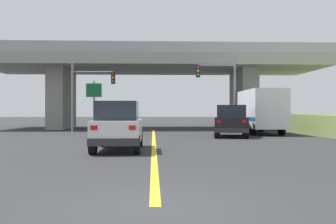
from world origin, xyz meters
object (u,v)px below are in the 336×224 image
Objects in this scene: traffic_signal_nearside at (222,84)px; traffic_signal_farside at (87,88)px; suv_crossing at (231,121)px; highway_sign at (94,95)px; suv_lead at (118,126)px; box_truck at (259,111)px.

traffic_signal_farside is (-10.78, 0.53, -0.31)m from traffic_signal_nearside.
suv_crossing is at bearing -94.82° from traffic_signal_nearside.
suv_crossing is at bearing -41.15° from highway_sign.
suv_crossing is 0.80× the size of traffic_signal_nearside.
box_truck reaches higher than suv_lead.
box_truck is (9.17, 11.53, 0.64)m from suv_lead.
suv_lead is 15.94m from traffic_signal_nearside.
highway_sign is (-3.70, 17.16, 2.05)m from suv_lead.
suv_lead is 0.60× the size of box_truck.
box_truck is at bearing -23.63° from highway_sign.
suv_crossing is 0.88× the size of traffic_signal_farside.
suv_crossing is at bearing -31.54° from traffic_signal_farside.
box_truck is 1.17× the size of traffic_signal_nearside.
box_truck is at bearing -13.28° from traffic_signal_farside.
suv_lead is 0.78× the size of traffic_signal_farside.
box_truck is (2.72, 3.24, 0.63)m from suv_crossing.
suv_crossing is at bearing -129.94° from box_truck.
highway_sign is at bearing 163.80° from traffic_signal_nearside.
highway_sign is at bearing 156.37° from box_truck.
traffic_signal_nearside is 11.11m from highway_sign.
suv_lead is 15.30m from traffic_signal_farside.
traffic_signal_nearside is at bearing -16.20° from highway_sign.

